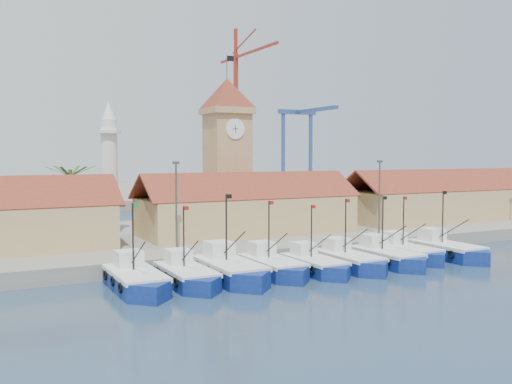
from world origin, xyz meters
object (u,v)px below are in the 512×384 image
boat_4 (316,266)px  clock_tower (227,149)px  minaret (109,167)px  boat_0 (137,282)px

boat_4 → clock_tower: 26.50m
boat_4 → minaret: minaret is taller
boat_0 → clock_tower: clock_tower is taller
boat_4 → minaret: size_ratio=0.55×
boat_4 → minaret: (-13.33, 25.94, 9.02)m
boat_4 → minaret: bearing=117.2°
boat_0 → minaret: 26.92m
boat_4 → clock_tower: clock_tower is taller
boat_0 → minaret: minaret is taller
boat_0 → boat_4: size_ratio=1.12×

